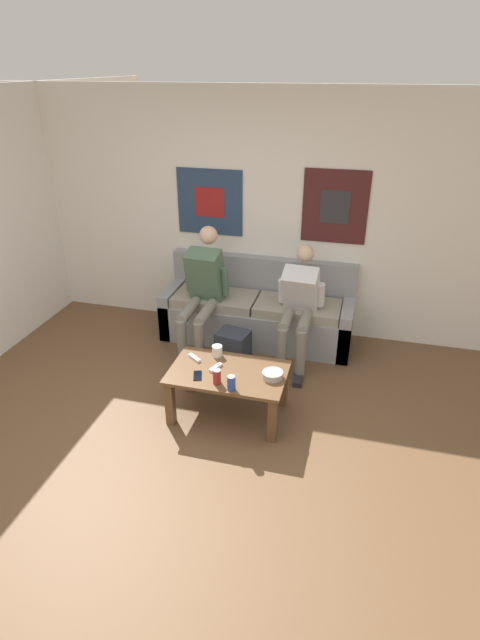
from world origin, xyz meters
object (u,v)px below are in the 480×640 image
Objects in this scene: backpack at (233,353)px; game_controller_near_right at (216,368)px; cell_phone at (197,376)px; person_seated_teen at (299,303)px; game_controller_near_left at (194,358)px; drink_can_blue at (231,383)px; drink_can_red at (217,377)px; couch at (258,313)px; pillar_candle at (217,351)px; person_seated_adult at (203,289)px; ceramic_bowl at (273,374)px; coffee_table at (228,379)px.

game_controller_near_right is (0.03, -0.65, 0.24)m from backpack.
cell_phone reaches higher than backpack.
game_controller_near_left is (-0.75, -0.97, -0.17)m from person_seated_teen.
drink_can_blue is 0.15m from drink_can_red.
game_controller_near_left and game_controller_near_right have the same top height.
drink_can_red reaches higher than backpack.
game_controller_near_left reaches higher than cell_phone.
drink_can_blue is at bearing -39.47° from game_controller_near_left.
drink_can_red is at bearing -89.01° from couch.
cell_phone is at bearing 163.15° from drink_can_red.
pillar_candle is (-0.02, -0.44, 0.28)m from backpack.
person_seated_teen is 1.24m from game_controller_near_left.
drink_can_blue reaches higher than game_controller_near_right.
person_seated_teen is 2.60× the size of backpack.
pillar_candle is at bearing 30.60° from game_controller_near_left.
pillar_candle is 0.35m from cell_phone.
person_seated_teen is 1.37m from drink_can_blue.
person_seated_adult is at bearing 113.61° from game_controller_near_right.
cell_phone is (-0.06, -0.35, -0.04)m from pillar_candle.
pillar_candle is (-0.54, 0.21, 0.02)m from ceramic_bowl.
coffee_table is 0.36m from game_controller_near_left.
drink_can_red reaches higher than coffee_table.
game_controller_near_right is at bearing 51.95° from cell_phone.
drink_can_blue reaches higher than backpack.
drink_can_blue is 0.34m from cell_phone.
cell_phone is (-0.19, 0.06, -0.06)m from drink_can_red.
ceramic_bowl is 1.17× the size of cell_phone.
couch is 18.37× the size of pillar_candle.
pillar_candle is at bearing 79.54° from cell_phone.
person_seated_adult is 9.29× the size of game_controller_near_left.
drink_can_blue is at bearing -138.94° from ceramic_bowl.
person_seated_adult is 0.99m from game_controller_near_left.
drink_can_red is 0.42m from game_controller_near_left.
person_seated_adult is 1.16m from game_controller_near_right.
pillar_candle is 0.21m from game_controller_near_right.
couch is at bearing 88.11° from game_controller_near_right.
couch is 1.47m from ceramic_bowl.
person_seated_teen reaches higher than couch.
pillar_candle is 0.89× the size of drink_can_blue.
drink_can_red is at bearing -69.89° from game_controller_near_right.
person_seated_teen is at bearing -32.64° from couch.
coffee_table is at bearing -87.35° from couch.
cell_phone is at bearing -149.05° from coffee_table.
ceramic_bowl is at bearing -1.27° from game_controller_near_right.
game_controller_near_left is at bearing 114.55° from cell_phone.
person_seated_teen is (0.98, 0.03, -0.06)m from person_seated_adult.
cell_phone is (0.11, -0.24, -0.01)m from game_controller_near_left.
game_controller_near_right is (0.05, -0.20, -0.04)m from pillar_candle.
person_seated_adult is at bearing 106.14° from cell_phone.
game_controller_near_right is at bearing 110.11° from drink_can_red.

